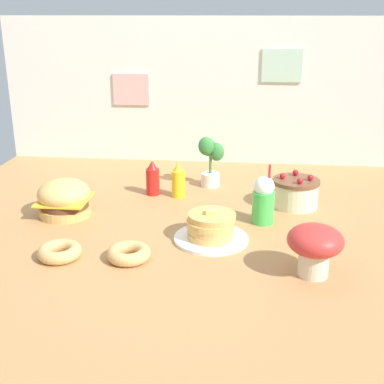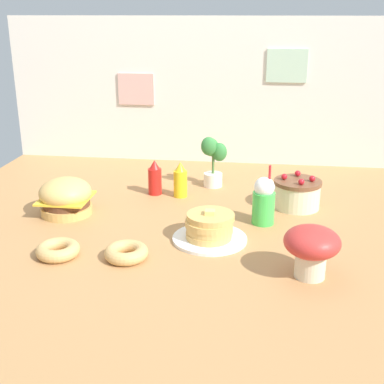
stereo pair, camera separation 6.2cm
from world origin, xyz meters
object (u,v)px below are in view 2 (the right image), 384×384
object	(u,v)px
layer_cake	(297,193)
mustard_bottle	(180,181)
cream_soda_cup	(264,201)
donut_pink_glaze	(58,250)
pancake_stack	(210,229)
mushroom_stool	(312,246)
donut_chocolate	(126,252)
burger	(66,197)
potted_plant	(213,160)
ketchup_bottle	(155,178)

from	to	relation	value
layer_cake	mustard_bottle	size ratio (longest dim) A/B	1.25
cream_soda_cup	donut_pink_glaze	bearing A→B (deg)	-150.94
pancake_stack	donut_pink_glaze	xyz separation A→B (m)	(-0.57, -0.23, -0.02)
mushroom_stool	donut_chocolate	bearing A→B (deg)	175.95
burger	pancake_stack	size ratio (longest dim) A/B	0.78
burger	cream_soda_cup	world-z (taller)	cream_soda_cup
layer_cake	mustard_bottle	bearing A→B (deg)	172.47
burger	donut_pink_glaze	size ratio (longest dim) A/B	1.43
burger	layer_cake	bearing A→B (deg)	12.15
layer_cake	potted_plant	world-z (taller)	potted_plant
mustard_bottle	layer_cake	bearing A→B (deg)	-7.53
donut_chocolate	potted_plant	size ratio (longest dim) A/B	0.61
pancake_stack	cream_soda_cup	world-z (taller)	cream_soda_cup
cream_soda_cup	potted_plant	size ratio (longest dim) A/B	0.98
pancake_stack	ketchup_bottle	distance (m)	0.64
ketchup_bottle	cream_soda_cup	xyz separation A→B (m)	(0.56, -0.32, 0.02)
layer_cake	mushroom_stool	size ratio (longest dim) A/B	1.13
ketchup_bottle	donut_chocolate	bearing A→B (deg)	-86.93
pancake_stack	donut_chocolate	world-z (taller)	pancake_stack
pancake_stack	donut_pink_glaze	bearing A→B (deg)	-158.50
ketchup_bottle	donut_chocolate	distance (m)	0.75
burger	ketchup_bottle	distance (m)	0.49
pancake_stack	potted_plant	distance (m)	0.72
pancake_stack	cream_soda_cup	size ratio (longest dim) A/B	1.13
cream_soda_cup	mushroom_stool	size ratio (longest dim) A/B	1.36
layer_cake	pancake_stack	bearing A→B (deg)	-130.99
burger	potted_plant	world-z (taller)	potted_plant
cream_soda_cup	mushroom_stool	xyz separation A→B (m)	(0.17, -0.48, 0.01)
donut_pink_glaze	potted_plant	distance (m)	1.07
ketchup_bottle	donut_pink_glaze	world-z (taller)	ketchup_bottle
burger	donut_chocolate	size ratio (longest dim) A/B	1.43
burger	pancake_stack	xyz separation A→B (m)	(0.70, -0.21, -0.03)
burger	mushroom_stool	xyz separation A→B (m)	(1.09, -0.47, 0.04)
mushroom_stool	potted_plant	bearing A→B (deg)	114.73
donut_pink_glaze	potted_plant	world-z (taller)	potted_plant
pancake_stack	mushroom_stool	distance (m)	0.47
burger	mushroom_stool	size ratio (longest dim) A/B	1.21
mustard_bottle	donut_pink_glaze	bearing A→B (deg)	-116.38
mustard_bottle	burger	bearing A→B (deg)	-147.96
pancake_stack	mushroom_stool	xyz separation A→B (m)	(0.39, -0.26, 0.07)
burger	pancake_stack	world-z (taller)	burger
ketchup_bottle	potted_plant	xyz separation A→B (m)	(0.29, 0.17, 0.06)
pancake_stack	donut_chocolate	bearing A→B (deg)	-145.00
burger	layer_cake	xyz separation A→B (m)	(1.08, 0.23, -0.01)
cream_soda_cup	donut_pink_glaze	size ratio (longest dim) A/B	1.61
donut_pink_glaze	donut_chocolate	world-z (taller)	same
layer_cake	donut_pink_glaze	xyz separation A→B (m)	(-0.96, -0.67, -0.04)
mustard_bottle	potted_plant	bearing A→B (deg)	51.59
ketchup_bottle	donut_pink_glaze	distance (m)	0.80
pancake_stack	layer_cake	xyz separation A→B (m)	(0.38, 0.44, 0.02)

